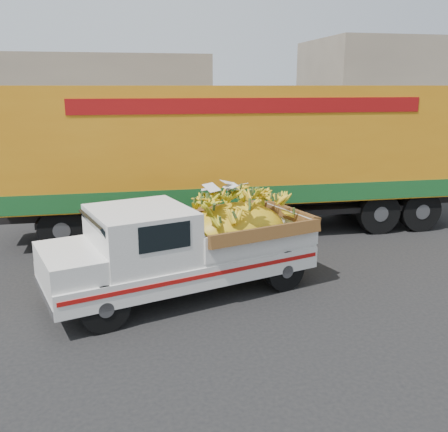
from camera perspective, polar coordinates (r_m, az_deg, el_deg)
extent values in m
plane|color=black|center=(9.57, 5.94, -8.79)|extent=(100.00, 100.00, 0.00)
cube|color=gray|center=(15.81, -1.46, 1.06)|extent=(60.00, 0.25, 0.15)
cube|color=gray|center=(17.83, -2.67, 2.61)|extent=(60.00, 4.00, 0.14)
cube|color=gray|center=(29.37, 23.53, 11.96)|extent=(14.00, 6.00, 6.00)
cylinder|color=black|center=(8.24, -13.51, -10.14)|extent=(0.83, 0.45, 0.80)
cylinder|color=black|center=(9.62, -15.97, -6.61)|extent=(0.83, 0.45, 0.80)
cylinder|color=black|center=(9.62, 6.89, -6.13)|extent=(0.83, 0.45, 0.80)
cylinder|color=black|center=(10.83, 2.18, -3.63)|extent=(0.83, 0.45, 0.80)
cube|color=silver|center=(9.35, -4.86, -5.51)|extent=(5.24, 3.14, 0.41)
cube|color=#A50F0C|center=(8.56, -2.41, -6.92)|extent=(4.63, 1.41, 0.07)
cube|color=silver|center=(8.78, -19.64, -8.51)|extent=(0.61, 1.70, 0.15)
cube|color=silver|center=(8.66, -17.28, -5.05)|extent=(1.34, 1.87, 0.38)
cube|color=silver|center=(8.87, -9.45, -2.16)|extent=(2.06, 2.11, 0.95)
cube|color=black|center=(8.08, -6.76, -2.42)|extent=(0.86, 0.27, 0.44)
cube|color=silver|center=(9.74, 1.87, -1.68)|extent=(2.83, 2.41, 0.54)
ellipsoid|color=#F6A615|center=(9.73, 1.33, -2.39)|extent=(2.51, 2.00, 1.34)
cylinder|color=black|center=(14.36, 21.44, 0.57)|extent=(1.10, 0.33, 1.10)
cylinder|color=black|center=(16.03, 17.67, 2.30)|extent=(1.10, 0.33, 1.10)
cylinder|color=black|center=(13.75, 17.22, 0.35)|extent=(1.10, 0.33, 1.10)
cylinder|color=black|center=(15.49, 13.77, 2.16)|extent=(1.10, 0.33, 1.10)
cylinder|color=black|center=(12.24, -17.98, -1.45)|extent=(1.10, 0.33, 1.10)
cylinder|color=black|center=(14.16, -17.11, 0.77)|extent=(1.10, 0.33, 1.10)
cube|color=black|center=(13.38, 1.90, 1.64)|extent=(12.01, 1.12, 0.36)
cube|color=orange|center=(13.11, 1.96, 8.47)|extent=(11.79, 2.62, 2.84)
cube|color=#175222|center=(13.29, 1.92, 3.45)|extent=(11.85, 2.64, 0.45)
cube|color=maroon|center=(11.82, 3.42, 12.48)|extent=(8.40, 0.11, 0.35)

